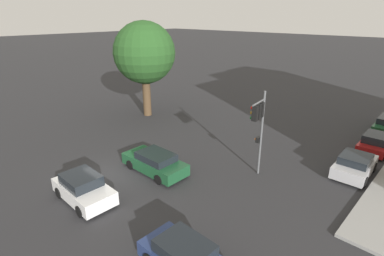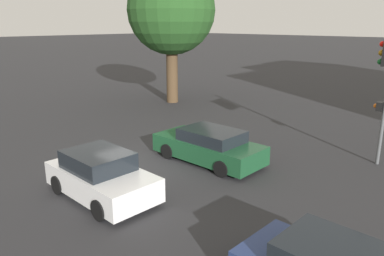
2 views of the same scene
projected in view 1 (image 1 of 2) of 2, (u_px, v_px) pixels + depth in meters
ground_plane at (111, 176)px, 19.23m from camera, size 300.00×300.00×0.00m
street_tree at (144, 53)px, 28.62m from camera, size 5.92×5.92×9.23m
traffic_signal at (258, 119)px, 17.70m from camera, size 0.77×1.84×5.49m
crossing_car_0 at (155, 162)px, 19.53m from camera, size 4.61×2.05×1.36m
crossing_car_2 at (83, 188)px, 16.51m from camera, size 3.99×2.03×1.50m
parked_car_0 at (355, 165)px, 19.17m from camera, size 2.11×3.90×1.39m
parked_car_1 at (376, 143)px, 22.58m from camera, size 1.99×3.98×1.34m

